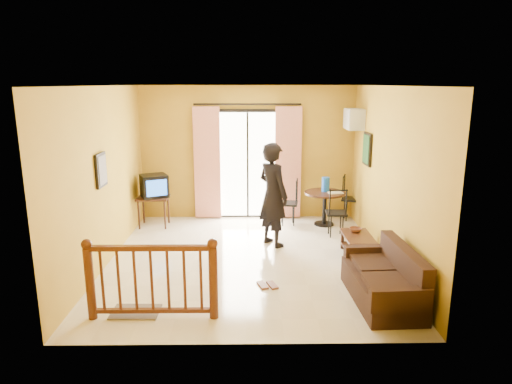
{
  "coord_description": "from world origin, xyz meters",
  "views": [
    {
      "loc": [
        0.05,
        -7.06,
        2.84
      ],
      "look_at": [
        0.15,
        0.2,
        1.1
      ],
      "focal_mm": 32.0,
      "sensor_mm": 36.0,
      "label": 1
    }
  ],
  "objects_px": {
    "dining_table": "(325,199)",
    "coffee_table": "(358,242)",
    "television": "(154,186)",
    "standing_person": "(273,195)",
    "sofa": "(386,281)"
  },
  "relations": [
    {
      "from": "coffee_table",
      "to": "standing_person",
      "type": "bearing_deg",
      "value": 157.23
    },
    {
      "from": "television",
      "to": "standing_person",
      "type": "distance_m",
      "value": 2.58
    },
    {
      "from": "dining_table",
      "to": "standing_person",
      "type": "relative_size",
      "value": 0.45
    },
    {
      "from": "standing_person",
      "to": "coffee_table",
      "type": "bearing_deg",
      "value": -150.19
    },
    {
      "from": "coffee_table",
      "to": "sofa",
      "type": "bearing_deg",
      "value": -90.03
    },
    {
      "from": "dining_table",
      "to": "coffee_table",
      "type": "distance_m",
      "value": 1.8
    },
    {
      "from": "dining_table",
      "to": "sofa",
      "type": "distance_m",
      "value": 3.41
    },
    {
      "from": "standing_person",
      "to": "sofa",
      "type": "bearing_deg",
      "value": 174.76
    },
    {
      "from": "television",
      "to": "standing_person",
      "type": "height_order",
      "value": "standing_person"
    },
    {
      "from": "television",
      "to": "sofa",
      "type": "xyz_separation_m",
      "value": [
        3.72,
        -3.34,
        -0.56
      ]
    },
    {
      "from": "dining_table",
      "to": "sofa",
      "type": "relative_size",
      "value": 0.51
    },
    {
      "from": "television",
      "to": "dining_table",
      "type": "relative_size",
      "value": 0.77
    },
    {
      "from": "standing_person",
      "to": "dining_table",
      "type": "bearing_deg",
      "value": -81.09
    },
    {
      "from": "television",
      "to": "coffee_table",
      "type": "distance_m",
      "value": 4.13
    },
    {
      "from": "television",
      "to": "sofa",
      "type": "relative_size",
      "value": 0.4
    }
  ]
}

